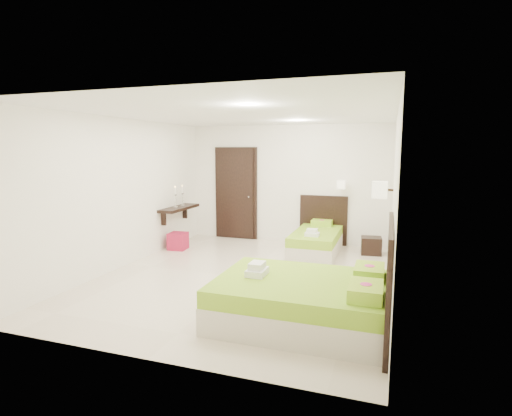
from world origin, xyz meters
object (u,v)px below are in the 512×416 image
(bed_single, at_px, (317,240))
(bed_double, at_px, (308,299))
(ottoman, at_px, (178,241))
(nightstand, at_px, (371,246))

(bed_single, relative_size, bed_double, 0.85)
(bed_double, relative_size, ottoman, 5.76)
(ottoman, bearing_deg, nightstand, 12.84)
(bed_double, bearing_deg, ottoman, 140.61)
(ottoman, bearing_deg, bed_double, -39.39)
(bed_double, height_order, ottoman, bed_double)
(bed_single, xyz_separation_m, nightstand, (1.05, 0.20, -0.09))
(bed_double, relative_size, nightstand, 5.21)
(bed_single, bearing_deg, nightstand, 10.77)
(bed_double, bearing_deg, nightstand, 81.01)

